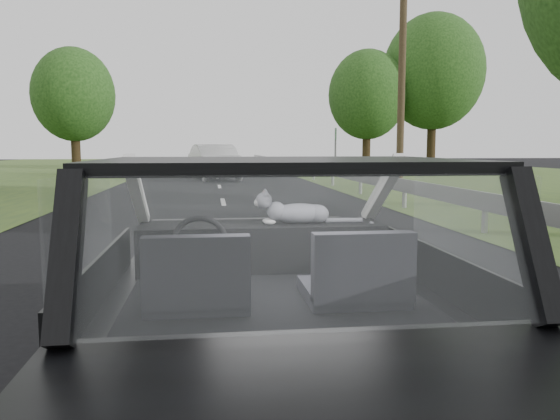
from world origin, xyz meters
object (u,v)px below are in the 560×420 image
object	(u,v)px
cat	(299,212)
highway_sign	(335,153)
subject_car	(272,288)
other_car	(215,162)
utility_pole	(402,79)

from	to	relation	value
cat	highway_sign	size ratio (longest dim) A/B	0.21
subject_car	highway_sign	world-z (taller)	highway_sign
subject_car	other_car	size ratio (longest dim) A/B	0.80
highway_sign	cat	bearing A→B (deg)	-92.43
cat	utility_pole	bearing A→B (deg)	65.36
cat	utility_pole	xyz separation A→B (m)	(6.19, 15.47, 2.84)
subject_car	other_car	distance (m)	22.75
other_car	highway_sign	world-z (taller)	highway_sign
cat	utility_pole	world-z (taller)	utility_pole
other_car	utility_pole	world-z (taller)	utility_pole
other_car	highway_sign	distance (m)	6.38
other_car	subject_car	bearing A→B (deg)	-101.51
highway_sign	utility_pole	xyz separation A→B (m)	(0.41, -8.45, 2.68)
utility_pole	subject_car	bearing A→B (deg)	-111.83
subject_car	utility_pole	distance (m)	17.59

